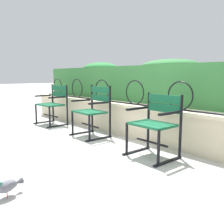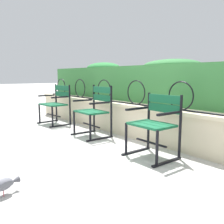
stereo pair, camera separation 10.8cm
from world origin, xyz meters
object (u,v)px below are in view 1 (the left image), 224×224
object	(u,v)px
park_chair_leftmost	(53,103)
park_chair_centre_left	(93,110)
park_chair_centre_right	(156,122)
pigeon_near_chairs	(7,185)

from	to	relation	value
park_chair_leftmost	park_chair_centre_left	bearing A→B (deg)	0.85
park_chair_centre_left	park_chair_centre_right	size ratio (longest dim) A/B	1.08
park_chair_leftmost	park_chair_centre_left	world-z (taller)	park_chair_centre_left
park_chair_centre_left	pigeon_near_chairs	world-z (taller)	park_chair_centre_left
park_chair_leftmost	park_chair_centre_right	xyz separation A→B (m)	(2.87, -0.02, -0.01)
park_chair_leftmost	park_chair_centre_left	size ratio (longest dim) A/B	0.97
pigeon_near_chairs	park_chair_leftmost	bearing A→B (deg)	145.10
park_chair_leftmost	pigeon_near_chairs	xyz separation A→B (m)	(2.72, -1.90, -0.36)
pigeon_near_chairs	park_chair_centre_left	bearing A→B (deg)	123.75
park_chair_leftmost	park_chair_centre_left	xyz separation A→B (m)	(1.44, 0.02, 0.00)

